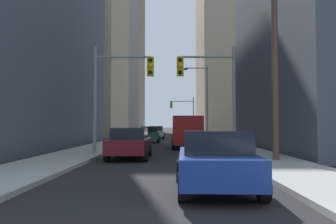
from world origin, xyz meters
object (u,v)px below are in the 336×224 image
(sedan_maroon, at_px, (130,143))
(traffic_signal_near_right, at_px, (209,82))
(sedan_blue, at_px, (215,160))
(sedan_silver, at_px, (156,132))
(sedan_green, at_px, (150,134))
(traffic_signal_far_right, at_px, (183,110))
(cargo_van_red, at_px, (187,130))
(traffic_signal_near_left, at_px, (120,82))
(sedan_grey, at_px, (180,130))

(sedan_maroon, bearing_deg, traffic_signal_near_right, 26.07)
(sedan_blue, relative_size, sedan_silver, 1.00)
(sedan_green, height_order, traffic_signal_far_right, traffic_signal_far_right)
(sedan_silver, relative_size, traffic_signal_far_right, 0.71)
(cargo_van_red, xyz_separation_m, traffic_signal_near_left, (-3.89, -5.90, 2.73))
(sedan_maroon, distance_m, traffic_signal_far_right, 38.55)
(sedan_green, bearing_deg, sedan_grey, 81.80)
(sedan_grey, bearing_deg, sedan_maroon, -94.74)
(sedan_maroon, bearing_deg, traffic_signal_far_right, 84.25)
(sedan_maroon, height_order, sedan_silver, same)
(sedan_green, bearing_deg, cargo_van_red, -68.96)
(sedan_silver, relative_size, traffic_signal_near_left, 0.71)
(sedan_green, xyz_separation_m, sedan_silver, (0.23, 8.61, 0.00))
(cargo_van_red, relative_size, sedan_silver, 1.23)
(sedan_green, relative_size, traffic_signal_far_right, 0.71)
(traffic_signal_near_left, height_order, traffic_signal_far_right, same)
(traffic_signal_far_right, bearing_deg, sedan_silver, -105.39)
(cargo_van_red, xyz_separation_m, sedan_green, (-3.19, 8.29, -0.52))
(sedan_silver, xyz_separation_m, traffic_signal_near_right, (3.96, -22.79, 3.24))
(sedan_blue, distance_m, traffic_signal_near_right, 10.76)
(traffic_signal_near_right, height_order, traffic_signal_far_right, same)
(sedan_blue, height_order, sedan_maroon, same)
(sedan_silver, xyz_separation_m, sedan_grey, (3.12, 14.62, 0.00))
(sedan_blue, xyz_separation_m, sedan_green, (-3.24, 24.40, 0.00))
(sedan_blue, distance_m, sedan_grey, 47.62)
(cargo_van_red, height_order, sedan_silver, cargo_van_red)
(cargo_van_red, distance_m, sedan_blue, 16.12)
(traffic_signal_near_left, bearing_deg, cargo_van_red, 56.58)
(cargo_van_red, height_order, traffic_signal_far_right, traffic_signal_far_right)
(sedan_silver, relative_size, sedan_grey, 1.01)
(sedan_maroon, xyz_separation_m, sedan_grey, (3.27, 39.42, 0.00))
(sedan_green, height_order, traffic_signal_near_left, traffic_signal_near_left)
(sedan_green, height_order, traffic_signal_near_right, traffic_signal_near_right)
(sedan_blue, distance_m, traffic_signal_near_left, 11.42)
(sedan_maroon, height_order, traffic_signal_near_left, traffic_signal_near_left)
(sedan_grey, distance_m, traffic_signal_near_right, 37.56)
(cargo_van_red, xyz_separation_m, traffic_signal_near_right, (1.00, -5.90, 2.73))
(sedan_blue, height_order, sedan_grey, same)
(cargo_van_red, distance_m, traffic_signal_far_right, 30.44)
(cargo_van_red, bearing_deg, sedan_green, 111.04)
(sedan_blue, height_order, sedan_green, same)
(sedan_maroon, relative_size, sedan_grey, 1.00)
(sedan_blue, bearing_deg, sedan_grey, 89.87)
(sedan_green, distance_m, traffic_signal_near_left, 14.57)
(traffic_signal_near_left, distance_m, traffic_signal_near_right, 4.89)
(sedan_silver, bearing_deg, sedan_blue, -84.80)
(cargo_van_red, height_order, sedan_maroon, cargo_van_red)
(sedan_green, height_order, sedan_silver, same)
(sedan_green, relative_size, traffic_signal_near_left, 0.71)
(sedan_maroon, bearing_deg, sedan_silver, 89.64)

